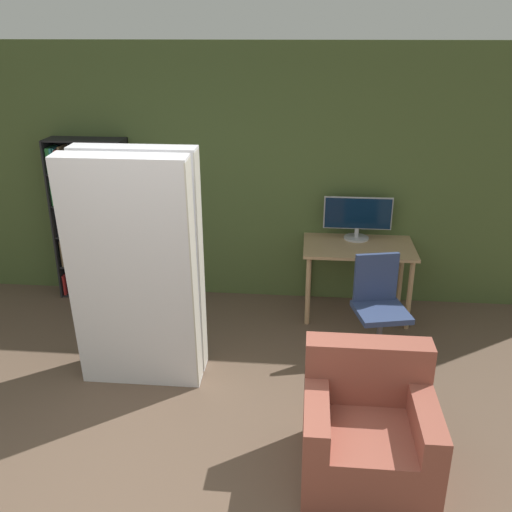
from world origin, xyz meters
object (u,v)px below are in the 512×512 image
(mattress_near, at_px, (133,277))
(bookshelf, at_px, (84,217))
(mattress_far, at_px, (143,263))
(monitor, at_px, (358,216))
(armchair, at_px, (367,429))
(office_chair, at_px, (378,318))

(mattress_near, bearing_deg, bookshelf, 121.87)
(mattress_far, bearing_deg, monitor, 36.85)
(monitor, bearing_deg, armchair, -91.61)
(monitor, xyz_separation_m, mattress_far, (-1.86, -1.40, -0.02))
(office_chair, height_order, mattress_far, mattress_far)
(monitor, xyz_separation_m, office_chair, (0.15, -1.06, -0.61))
(monitor, relative_size, mattress_far, 0.36)
(mattress_near, bearing_deg, armchair, -25.12)
(office_chair, distance_m, bookshelf, 3.30)
(office_chair, height_order, mattress_near, mattress_near)
(monitor, height_order, mattress_near, mattress_near)
(office_chair, relative_size, bookshelf, 0.54)
(mattress_far, relative_size, armchair, 2.31)
(bookshelf, height_order, mattress_near, mattress_near)
(bookshelf, xyz_separation_m, armchair, (2.86, -2.55, -0.57))
(mattress_near, bearing_deg, mattress_far, 90.00)
(monitor, xyz_separation_m, bookshelf, (-2.93, 0.03, -0.11))
(bookshelf, height_order, armchair, bookshelf)
(bookshelf, relative_size, mattress_far, 0.89)
(monitor, bearing_deg, mattress_near, -137.93)
(monitor, height_order, armchair, monitor)
(mattress_far, bearing_deg, office_chair, 9.61)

